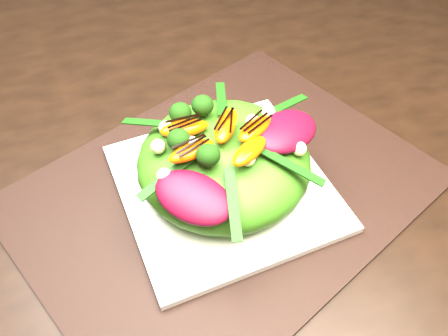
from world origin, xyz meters
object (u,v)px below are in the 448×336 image
object	(u,v)px
placemat	(224,190)
orange_segment	(202,128)
salad_bowl	(224,180)
lettuce_mound	(224,162)
dining_table	(0,162)
plate_base	(224,187)

from	to	relation	value
placemat	orange_segment	bearing A→B (deg)	140.00
salad_bowl	lettuce_mound	xyz separation A→B (m)	(0.00, 0.00, 0.03)
dining_table	lettuce_mound	world-z (taller)	dining_table
dining_table	placemat	size ratio (longest dim) A/B	3.27
plate_base	lettuce_mound	bearing A→B (deg)	90.00
placemat	salad_bowl	world-z (taller)	salad_bowl
dining_table	orange_segment	world-z (taller)	dining_table
orange_segment	lettuce_mound	bearing A→B (deg)	-40.00
dining_table	placemat	distance (m)	0.32
plate_base	salad_bowl	distance (m)	0.01
placemat	plate_base	distance (m)	0.01
placemat	plate_base	bearing A→B (deg)	0.00
lettuce_mound	dining_table	bearing A→B (deg)	149.79
orange_segment	dining_table	bearing A→B (deg)	150.68
placemat	salad_bowl	bearing A→B (deg)	0.00
dining_table	lettuce_mound	xyz separation A→B (m)	(0.28, -0.16, 0.08)
dining_table	salad_bowl	distance (m)	0.32
plate_base	placemat	bearing A→B (deg)	0.00
dining_table	salad_bowl	bearing A→B (deg)	-30.21
plate_base	salad_bowl	size ratio (longest dim) A/B	1.14
lettuce_mound	placemat	bearing A→B (deg)	-90.00
salad_bowl	placemat	bearing A→B (deg)	0.00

